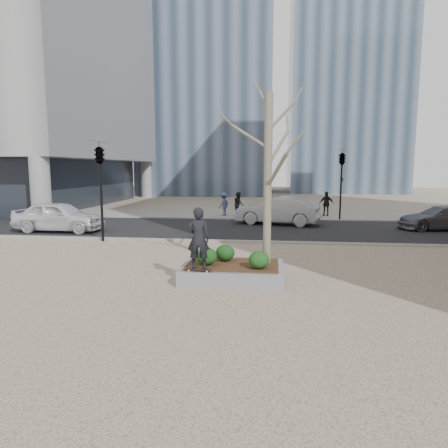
# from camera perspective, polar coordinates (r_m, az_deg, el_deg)

# --- Properties ---
(ground) EXTENTS (120.00, 120.00, 0.00)m
(ground) POSITION_cam_1_polar(r_m,az_deg,el_deg) (12.21, -3.47, -7.79)
(ground) COLOR tan
(ground) RESTS_ON ground
(street) EXTENTS (60.00, 8.00, 0.02)m
(street) POSITION_cam_1_polar(r_m,az_deg,el_deg) (21.92, 1.18, -0.67)
(street) COLOR black
(street) RESTS_ON ground
(far_sidewalk) EXTENTS (60.00, 6.00, 0.02)m
(far_sidewalk) POSITION_cam_1_polar(r_m,az_deg,el_deg) (28.83, 2.55, 1.43)
(far_sidewalk) COLOR gray
(far_sidewalk) RESTS_ON ground
(planter) EXTENTS (3.00, 2.00, 0.45)m
(planter) POSITION_cam_1_polar(r_m,az_deg,el_deg) (12.02, 1.25, -6.93)
(planter) COLOR gray
(planter) RESTS_ON ground
(planter_mulch) EXTENTS (2.70, 1.70, 0.04)m
(planter_mulch) POSITION_cam_1_polar(r_m,az_deg,el_deg) (11.96, 1.25, -5.79)
(planter_mulch) COLOR #382314
(planter_mulch) RESTS_ON planter
(sycamore_tree) EXTENTS (2.80, 2.80, 6.60)m
(sycamore_tree) POSITION_cam_1_polar(r_m,az_deg,el_deg) (11.87, 6.33, 10.22)
(sycamore_tree) COLOR gray
(sycamore_tree) RESTS_ON planter_mulch
(shrub_left) EXTENTS (0.61, 0.61, 0.52)m
(shrub_left) POSITION_cam_1_polar(r_m,az_deg,el_deg) (11.77, -2.50, -4.62)
(shrub_left) COLOR #153C13
(shrub_left) RESTS_ON planter_mulch
(shrub_middle) EXTENTS (0.59, 0.59, 0.50)m
(shrub_middle) POSITION_cam_1_polar(r_m,az_deg,el_deg) (12.27, 0.16, -4.15)
(shrub_middle) COLOR #113614
(shrub_middle) RESTS_ON planter_mulch
(shrub_right) EXTENTS (0.59, 0.59, 0.50)m
(shrub_right) POSITION_cam_1_polar(r_m,az_deg,el_deg) (11.39, 5.03, -5.12)
(shrub_right) COLOR #144017
(shrub_right) RESTS_ON planter_mulch
(skateboard) EXTENTS (0.80, 0.27, 0.08)m
(skateboard) POSITION_cam_1_polar(r_m,az_deg,el_deg) (11.27, -3.65, -6.58)
(skateboard) COLOR black
(skateboard) RESTS_ON planter
(skateboarder) EXTENTS (0.65, 0.45, 1.73)m
(skateboarder) POSITION_cam_1_polar(r_m,az_deg,el_deg) (11.08, -3.70, -2.05)
(skateboarder) COLOR black
(skateboarder) RESTS_ON skateboard
(police_car) EXTENTS (4.67, 1.92, 1.58)m
(police_car) POSITION_cam_1_polar(r_m,az_deg,el_deg) (22.52, -22.51, 1.01)
(police_car) COLOR white
(police_car) RESTS_ON street
(car_silver) EXTENTS (5.16, 2.78, 1.61)m
(car_silver) POSITION_cam_1_polar(r_m,az_deg,el_deg) (23.64, 7.65, 1.89)
(car_silver) COLOR gray
(car_silver) RESTS_ON street
(car_third) EXTENTS (4.62, 2.29, 1.29)m
(car_third) POSITION_cam_1_polar(r_m,az_deg,el_deg) (24.41, 28.60, 0.79)
(car_third) COLOR slate
(car_third) RESTS_ON street
(pedestrian_a) EXTENTS (0.81, 0.93, 1.66)m
(pedestrian_a) POSITION_cam_1_polar(r_m,az_deg,el_deg) (27.61, 2.10, 2.89)
(pedestrian_a) COLOR black
(pedestrian_a) RESTS_ON far_sidewalk
(pedestrian_b) EXTENTS (1.00, 1.21, 1.63)m
(pedestrian_b) POSITION_cam_1_polar(r_m,az_deg,el_deg) (27.71, -0.05, 2.89)
(pedestrian_b) COLOR #425078
(pedestrian_b) RESTS_ON far_sidewalk
(pedestrian_c) EXTENTS (1.00, 0.45, 1.68)m
(pedestrian_c) POSITION_cam_1_polar(r_m,az_deg,el_deg) (28.37, 14.43, 2.80)
(pedestrian_c) COLOR black
(pedestrian_c) RESTS_ON far_sidewalk
(traffic_light_near) EXTENTS (0.60, 2.48, 4.50)m
(traffic_light_near) POSITION_cam_1_polar(r_m,az_deg,el_deg) (18.80, -17.16, 4.40)
(traffic_light_near) COLOR black
(traffic_light_near) RESTS_ON ground
(traffic_light_far) EXTENTS (0.60, 2.48, 4.50)m
(traffic_light_far) POSITION_cam_1_polar(r_m,az_deg,el_deg) (26.55, 16.37, 5.39)
(traffic_light_far) COLOR black
(traffic_light_far) RESTS_ON ground
(building_glass_a) EXTENTS (16.00, 16.00, 45.00)m
(building_glass_a) POSITION_cam_1_polar(r_m,az_deg,el_deg) (57.46, -1.93, 27.53)
(building_glass_a) COLOR slate
(building_glass_a) RESTS_ON ground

